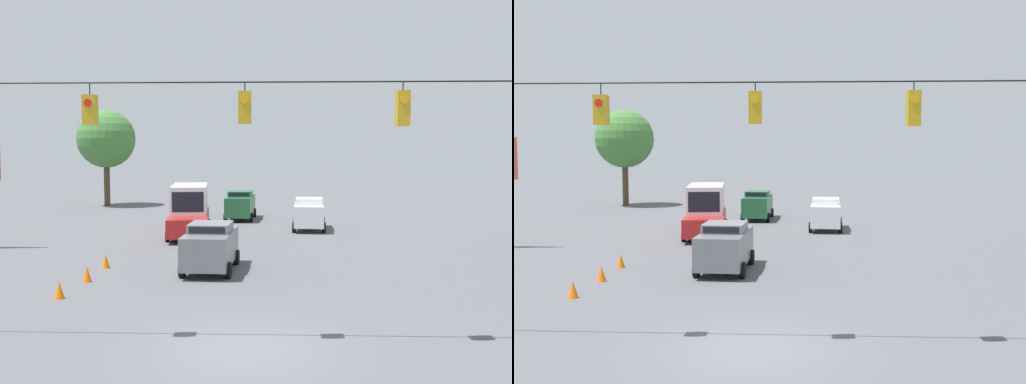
# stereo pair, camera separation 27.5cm
# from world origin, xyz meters

# --- Properties ---
(ground_plane) EXTENTS (140.00, 140.00, 0.00)m
(ground_plane) POSITION_xyz_m (0.00, 0.00, 0.00)
(ground_plane) COLOR #56565B
(overhead_signal_span) EXTENTS (23.26, 0.38, 7.46)m
(overhead_signal_span) POSITION_xyz_m (-0.06, -0.64, 4.59)
(overhead_signal_span) COLOR #4C473D
(overhead_signal_span) RESTS_ON ground_plane
(sedan_green_withflow_deep) EXTENTS (2.12, 4.52, 2.02)m
(sedan_green_withflow_deep) POSITION_xyz_m (1.74, -26.08, 1.05)
(sedan_green_withflow_deep) COLOR #236038
(sedan_green_withflow_deep) RESTS_ON ground_plane
(box_truck_red_withflow_far) EXTENTS (2.92, 7.33, 2.91)m
(box_truck_red_withflow_far) POSITION_xyz_m (4.25, -18.87, 1.43)
(box_truck_red_withflow_far) COLOR red
(box_truck_red_withflow_far) RESTS_ON ground_plane
(sedan_grey_withflow_mid) EXTENTS (2.20, 4.21, 2.00)m
(sedan_grey_withflow_mid) POSITION_xyz_m (1.90, -9.20, 1.04)
(sedan_grey_withflow_mid) COLOR slate
(sedan_grey_withflow_mid) RESTS_ON ground_plane
(sedan_white_oncoming_deep) EXTENTS (2.18, 3.97, 1.97)m
(sedan_white_oncoming_deep) POSITION_xyz_m (-2.83, -21.11, 1.02)
(sedan_white_oncoming_deep) COLOR silver
(sedan_white_oncoming_deep) RESTS_ON ground_plane
(traffic_cone_nearest) EXTENTS (0.36, 0.36, 0.60)m
(traffic_cone_nearest) POSITION_xyz_m (6.51, -4.63, 0.30)
(traffic_cone_nearest) COLOR orange
(traffic_cone_nearest) RESTS_ON ground_plane
(traffic_cone_second) EXTENTS (0.36, 0.36, 0.60)m
(traffic_cone_second) POSITION_xyz_m (6.37, -7.05, 0.30)
(traffic_cone_second) COLOR orange
(traffic_cone_second) RESTS_ON ground_plane
(traffic_cone_third) EXTENTS (0.36, 0.36, 0.60)m
(traffic_cone_third) POSITION_xyz_m (6.41, -9.55, 0.30)
(traffic_cone_third) COLOR orange
(traffic_cone_third) RESTS_ON ground_plane
(tree_horizon_left) EXTENTS (5.04, 5.04, 8.36)m
(tree_horizon_left) POSITION_xyz_m (14.00, -35.14, 5.80)
(tree_horizon_left) COLOR #4C3823
(tree_horizon_left) RESTS_ON ground_plane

